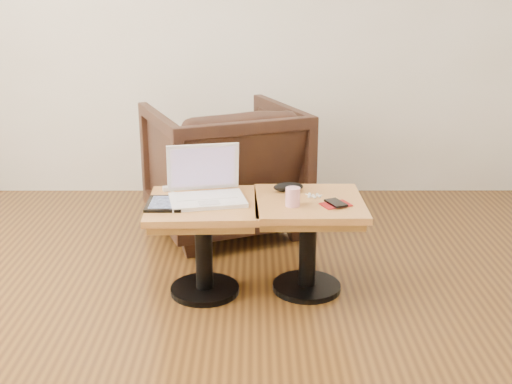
{
  "coord_description": "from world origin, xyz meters",
  "views": [
    {
      "loc": [
        0.18,
        -2.26,
        1.45
      ],
      "look_at": [
        0.18,
        0.61,
        0.52
      ],
      "focal_mm": 45.0,
      "sensor_mm": 36.0,
      "label": 1
    }
  ],
  "objects_px": {
    "side_table_left": "(203,225)",
    "armchair": "(224,168)",
    "side_table_right": "(308,223)",
    "laptop": "(206,189)",
    "striped_cup": "(293,197)"
  },
  "relations": [
    {
      "from": "laptop",
      "to": "striped_cup",
      "type": "xyz_separation_m",
      "value": [
        0.41,
        -0.1,
        -0.01
      ]
    },
    {
      "from": "side_table_left",
      "to": "armchair",
      "type": "height_order",
      "value": "armchair"
    },
    {
      "from": "laptop",
      "to": "striped_cup",
      "type": "distance_m",
      "value": 0.42
    },
    {
      "from": "armchair",
      "to": "side_table_left",
      "type": "bearing_deg",
      "value": 64.29
    },
    {
      "from": "side_table_left",
      "to": "armchair",
      "type": "distance_m",
      "value": 0.88
    },
    {
      "from": "striped_cup",
      "to": "laptop",
      "type": "bearing_deg",
      "value": 166.36
    },
    {
      "from": "laptop",
      "to": "armchair",
      "type": "xyz_separation_m",
      "value": [
        0.04,
        0.83,
        -0.13
      ]
    },
    {
      "from": "side_table_right",
      "to": "armchair",
      "type": "xyz_separation_m",
      "value": [
        -0.45,
        0.85,
        0.04
      ]
    },
    {
      "from": "laptop",
      "to": "side_table_left",
      "type": "bearing_deg",
      "value": -118.9
    },
    {
      "from": "side_table_left",
      "to": "side_table_right",
      "type": "distance_m",
      "value": 0.51
    },
    {
      "from": "side_table_left",
      "to": "armchair",
      "type": "relative_size",
      "value": 0.63
    },
    {
      "from": "side_table_right",
      "to": "laptop",
      "type": "height_order",
      "value": "laptop"
    },
    {
      "from": "laptop",
      "to": "armchair",
      "type": "height_order",
      "value": "armchair"
    },
    {
      "from": "striped_cup",
      "to": "armchair",
      "type": "height_order",
      "value": "armchair"
    },
    {
      "from": "striped_cup",
      "to": "armchair",
      "type": "xyz_separation_m",
      "value": [
        -0.37,
        0.93,
        -0.12
      ]
    }
  ]
}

